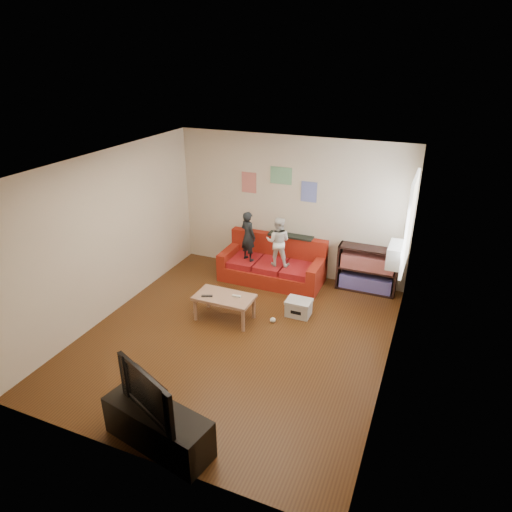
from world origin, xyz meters
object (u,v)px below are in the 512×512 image
at_px(child_b, 278,242).
at_px(file_box, 299,308).
at_px(child_a, 248,236).
at_px(coffee_table, 224,299).
at_px(television, 154,389).
at_px(bookshelf, 367,272).
at_px(sofa, 273,266).
at_px(tv_stand, 158,427).

xyz_separation_m(child_b, file_box, (0.72, -0.92, -0.73)).
relative_size(child_a, child_b, 1.03).
distance_m(coffee_table, television, 2.73).
bearing_deg(bookshelf, child_b, -165.90).
relative_size(sofa, child_a, 2.02).
relative_size(bookshelf, television, 1.08).
distance_m(child_b, file_box, 1.37).
xyz_separation_m(sofa, tv_stand, (0.26, -4.32, -0.04)).
bearing_deg(tv_stand, child_b, 102.54).
relative_size(coffee_table, television, 0.97).
relative_size(file_box, tv_stand, 0.32).
xyz_separation_m(child_a, tv_stand, (0.71, -4.15, -0.64)).
relative_size(sofa, file_box, 4.66).
xyz_separation_m(sofa, television, (0.26, -4.32, 0.49)).
height_order(child_b, file_box, child_b).
bearing_deg(file_box, sofa, 128.65).
bearing_deg(bookshelf, file_box, -123.65).
relative_size(child_b, television, 0.95).
bearing_deg(coffee_table, sofa, 82.21).
height_order(child_b, bookshelf, child_b).
relative_size(sofa, tv_stand, 1.48).
height_order(tv_stand, television, television).
bearing_deg(coffee_table, tv_stand, -79.65).
bearing_deg(child_b, child_a, -9.10).
xyz_separation_m(file_box, television, (-0.61, -3.23, 0.63)).
bearing_deg(tv_stand, television, -168.96).
distance_m(sofa, child_a, 0.77).
bearing_deg(file_box, bookshelf, 56.35).
xyz_separation_m(child_a, file_box, (1.32, -0.92, -0.74)).
relative_size(child_b, tv_stand, 0.71).
bearing_deg(child_b, television, 82.40).
bearing_deg(file_box, television, -100.65).
distance_m(child_a, television, 4.21).
bearing_deg(bookshelf, sofa, -172.36).
xyz_separation_m(sofa, bookshelf, (1.74, 0.23, 0.10)).
distance_m(sofa, coffee_table, 1.68).
relative_size(child_a, tv_stand, 0.73).
xyz_separation_m(coffee_table, bookshelf, (1.97, 1.90, 0.01)).
xyz_separation_m(child_b, tv_stand, (0.11, -4.15, -0.63)).
relative_size(tv_stand, television, 1.33).
xyz_separation_m(child_a, television, (0.71, -4.15, -0.11)).
xyz_separation_m(sofa, file_box, (0.87, -1.08, -0.14)).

